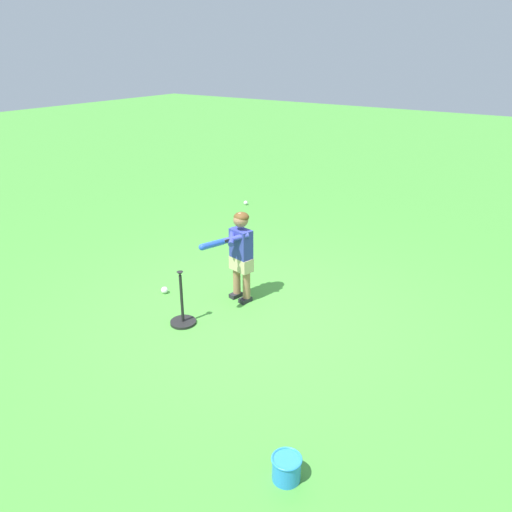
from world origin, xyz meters
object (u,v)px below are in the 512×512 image
child_batter (239,249)px  toy_bucket (286,468)px  batting_tee (183,315)px  play_ball_center_lawn (165,290)px  play_ball_behind_batter (246,203)px

child_batter → toy_bucket: bearing=-46.8°
batting_tee → play_ball_center_lawn: bearing=149.0°
child_batter → toy_bucket: (1.82, -1.94, -0.55)m
play_ball_behind_batter → batting_tee: 4.38m
batting_tee → toy_bucket: 2.31m
child_batter → batting_tee: size_ratio=1.74×
play_ball_center_lawn → batting_tee: batting_tee is taller
play_ball_behind_batter → play_ball_center_lawn: bearing=-69.7°
play_ball_center_lawn → batting_tee: (0.67, -0.40, 0.06)m
play_ball_behind_batter → play_ball_center_lawn: (1.30, -3.51, 0.00)m
child_batter → toy_bucket: size_ratio=5.00×
child_batter → play_ball_center_lawn: child_batter is taller
batting_tee → play_ball_behind_batter: bearing=116.7°
play_ball_behind_batter → toy_bucket: size_ratio=0.36×
batting_tee → child_batter: bearing=76.5°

